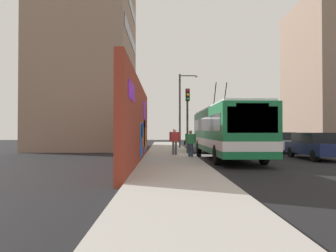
{
  "coord_description": "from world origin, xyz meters",
  "views": [
    {
      "loc": [
        -20.13,
        2.08,
        1.67
      ],
      "look_at": [
        -0.2,
        1.72,
        2.0
      ],
      "focal_mm": 33.54,
      "sensor_mm": 36.0,
      "label": 1
    }
  ],
  "objects_px": {
    "pedestrian_midblock": "(175,139)",
    "traffic_light": "(188,110)",
    "street_lamp": "(182,105)",
    "city_bus": "(225,130)",
    "pedestrian_at_curb": "(190,141)",
    "parked_car_white": "(279,142)",
    "parked_car_navy": "(315,145)"
  },
  "relations": [
    {
      "from": "traffic_light",
      "to": "street_lamp",
      "type": "bearing_deg",
      "value": -0.67
    },
    {
      "from": "parked_car_navy",
      "to": "pedestrian_at_curb",
      "type": "height_order",
      "value": "pedestrian_at_curb"
    },
    {
      "from": "parked_car_white",
      "to": "street_lamp",
      "type": "height_order",
      "value": "street_lamp"
    },
    {
      "from": "pedestrian_at_curb",
      "to": "traffic_light",
      "type": "relative_size",
      "value": 0.35
    },
    {
      "from": "parked_car_white",
      "to": "pedestrian_at_curb",
      "type": "height_order",
      "value": "pedestrian_at_curb"
    },
    {
      "from": "city_bus",
      "to": "street_lamp",
      "type": "distance_m",
      "value": 10.32
    },
    {
      "from": "parked_car_white",
      "to": "street_lamp",
      "type": "relative_size",
      "value": 0.62
    },
    {
      "from": "city_bus",
      "to": "parked_car_white",
      "type": "xyz_separation_m",
      "value": [
        4.93,
        -5.2,
        -0.9
      ]
    },
    {
      "from": "pedestrian_midblock",
      "to": "street_lamp",
      "type": "xyz_separation_m",
      "value": [
        8.99,
        -1.03,
        2.93
      ]
    },
    {
      "from": "traffic_light",
      "to": "street_lamp",
      "type": "xyz_separation_m",
      "value": [
        7.68,
        -0.09,
        0.94
      ]
    },
    {
      "from": "pedestrian_at_curb",
      "to": "traffic_light",
      "type": "bearing_deg",
      "value": -1.27
    },
    {
      "from": "city_bus",
      "to": "pedestrian_midblock",
      "type": "height_order",
      "value": "city_bus"
    },
    {
      "from": "city_bus",
      "to": "pedestrian_at_curb",
      "type": "xyz_separation_m",
      "value": [
        -0.75,
        2.21,
        -0.68
      ]
    },
    {
      "from": "street_lamp",
      "to": "parked_car_navy",
      "type": "bearing_deg",
      "value": -145.81
    },
    {
      "from": "pedestrian_midblock",
      "to": "street_lamp",
      "type": "distance_m",
      "value": 9.51
    },
    {
      "from": "city_bus",
      "to": "parked_car_navy",
      "type": "relative_size",
      "value": 2.55
    },
    {
      "from": "parked_car_navy",
      "to": "traffic_light",
      "type": "xyz_separation_m",
      "value": [
        3.01,
        7.35,
        2.3
      ]
    },
    {
      "from": "pedestrian_midblock",
      "to": "city_bus",
      "type": "bearing_deg",
      "value": -105.27
    },
    {
      "from": "pedestrian_midblock",
      "to": "traffic_light",
      "type": "height_order",
      "value": "traffic_light"
    },
    {
      "from": "traffic_light",
      "to": "parked_car_navy",
      "type": "bearing_deg",
      "value": -112.27
    },
    {
      "from": "city_bus",
      "to": "traffic_light",
      "type": "distance_m",
      "value": 3.35
    },
    {
      "from": "parked_car_navy",
      "to": "pedestrian_midblock",
      "type": "bearing_deg",
      "value": 78.45
    },
    {
      "from": "parked_car_navy",
      "to": "street_lamp",
      "type": "distance_m",
      "value": 13.32
    },
    {
      "from": "pedestrian_at_curb",
      "to": "street_lamp",
      "type": "relative_size",
      "value": 0.23
    },
    {
      "from": "parked_car_navy",
      "to": "street_lamp",
      "type": "relative_size",
      "value": 0.68
    },
    {
      "from": "city_bus",
      "to": "street_lamp",
      "type": "relative_size",
      "value": 1.74
    },
    {
      "from": "parked_car_navy",
      "to": "pedestrian_at_curb",
      "type": "distance_m",
      "value": 7.42
    },
    {
      "from": "parked_car_navy",
      "to": "traffic_light",
      "type": "relative_size",
      "value": 1.05
    },
    {
      "from": "pedestrian_midblock",
      "to": "traffic_light",
      "type": "xyz_separation_m",
      "value": [
        1.32,
        -0.94,
        1.99
      ]
    },
    {
      "from": "pedestrian_midblock",
      "to": "street_lamp",
      "type": "bearing_deg",
      "value": -6.52
    },
    {
      "from": "city_bus",
      "to": "parked_car_navy",
      "type": "bearing_deg",
      "value": -99.28
    },
    {
      "from": "parked_car_navy",
      "to": "city_bus",
      "type": "bearing_deg",
      "value": 80.72
    }
  ]
}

